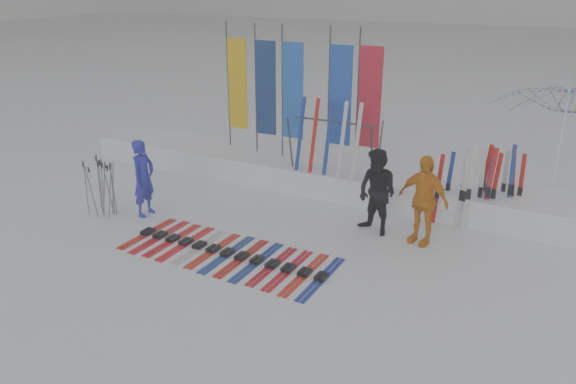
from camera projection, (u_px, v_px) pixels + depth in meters
The scene contains 11 objects.
ground at pixel (234, 273), 9.73m from camera, with size 120.00×120.00×0.00m, color white.
snow_bank at pixel (340, 179), 13.41m from camera, with size 14.00×1.60×0.60m, color white.
person_blue at pixel (144, 178), 11.86m from camera, with size 0.61×0.40×1.66m, color #1D25AD.
person_black at pixel (377, 192), 10.97m from camera, with size 0.84×0.65×1.72m, color black.
person_yellow at pixel (423, 200), 10.57m from camera, with size 1.03×0.43×1.75m, color orange.
tent_canopy at pixel (559, 149), 11.89m from camera, with size 3.06×3.12×2.80m, color white.
ski_row at pixel (228, 253), 10.35m from camera, with size 4.00×1.68×0.07m.
pole_cluster at pixel (104, 188), 11.95m from camera, with size 0.70×0.57×1.25m.
feather_flags at pixel (298, 91), 13.45m from camera, with size 4.19×0.24×3.20m.
ski_rack at pixel (334, 139), 12.70m from camera, with size 2.04×0.80×1.23m.
upright_skis at pixel (481, 188), 11.44m from camera, with size 1.57×0.98×1.70m.
Camera 1 is at (4.89, -7.13, 4.77)m, focal length 35.00 mm.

